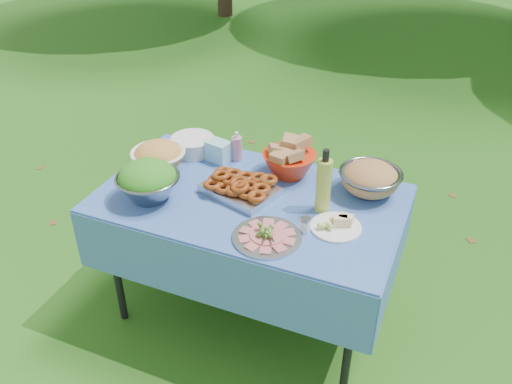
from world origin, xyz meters
TOP-DOWN VIEW (x-y plane):
  - ground at (0.00, 0.00)m, footprint 80.00×80.00m
  - picnic_table at (0.00, 0.00)m, footprint 1.46×0.86m
  - salad_bowl at (-0.44, -0.20)m, footprint 0.38×0.38m
  - pasta_bowl_white at (-0.54, 0.06)m, footprint 0.29×0.29m
  - plate_stack at (-0.47, 0.30)m, footprint 0.28×0.28m
  - wipes_box at (-0.30, 0.27)m, footprint 0.14×0.11m
  - sanitizer_bottle at (-0.21, 0.32)m, footprint 0.06×0.06m
  - bread_bowl at (0.10, 0.28)m, footprint 0.32×0.32m
  - pasta_bowl_steel at (0.52, 0.27)m, footprint 0.36×0.36m
  - fried_tray at (-0.06, 0.01)m, footprint 0.40×0.33m
  - charcuterie_platter at (0.20, -0.27)m, footprint 0.41×0.41m
  - oil_bottle at (0.35, 0.03)m, footprint 0.08×0.08m
  - cheese_plate at (0.46, -0.08)m, footprint 0.29×0.29m
  - shaker at (0.34, -0.16)m, footprint 0.05×0.05m

SIDE VIEW (x-z plane):
  - ground at x=0.00m, z-range 0.00..0.00m
  - picnic_table at x=0.00m, z-range 0.00..0.76m
  - cheese_plate at x=0.46m, z-range 0.76..0.82m
  - charcuterie_platter at x=0.20m, z-range 0.76..0.83m
  - shaker at x=0.34m, z-range 0.76..0.83m
  - fried_tray at x=-0.06m, z-range 0.76..0.84m
  - plate_stack at x=-0.47m, z-range 0.76..0.85m
  - wipes_box at x=-0.30m, z-range 0.76..0.87m
  - pasta_bowl_white at x=-0.54m, z-range 0.76..0.92m
  - pasta_bowl_steel at x=0.52m, z-range 0.76..0.92m
  - sanitizer_bottle at x=-0.21m, z-range 0.76..0.92m
  - bread_bowl at x=0.10m, z-range 0.76..0.95m
  - salad_bowl at x=-0.44m, z-range 0.76..0.96m
  - oil_bottle at x=0.35m, z-range 0.76..1.08m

